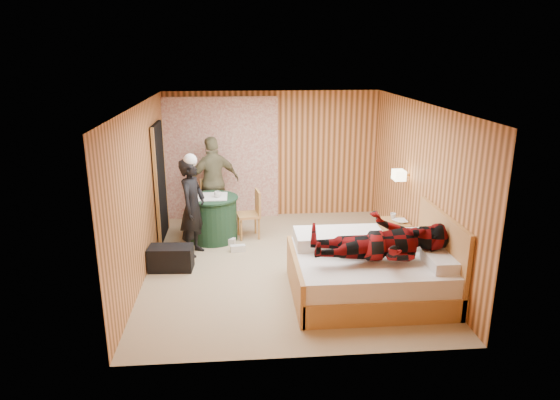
{
  "coord_description": "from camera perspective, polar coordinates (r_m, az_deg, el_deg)",
  "views": [
    {
      "loc": [
        -0.66,
        -7.23,
        3.25
      ],
      "look_at": [
        -0.05,
        0.04,
        1.05
      ],
      "focal_mm": 32.0,
      "sensor_mm": 36.0,
      "label": 1
    }
  ],
  "objects": [
    {
      "name": "wall_back",
      "position": [
        9.95,
        -0.88,
        5.2
      ],
      "size": [
        4.2,
        0.02,
        2.5
      ],
      "primitive_type": "cube",
      "color": "#E19156",
      "rests_on": "floor"
    },
    {
      "name": "chair_near",
      "position": [
        8.91,
        -3.17,
        -1.18
      ],
      "size": [
        0.45,
        0.45,
        0.87
      ],
      "rotation": [
        0.0,
        0.0,
        -1.42
      ],
      "color": "#BF804E",
      "rests_on": "floor"
    },
    {
      "name": "duffel_bag",
      "position": [
        7.88,
        -12.36,
        -6.5
      ],
      "size": [
        0.68,
        0.39,
        0.38
      ],
      "primitive_type": "cube",
      "rotation": [
        0.0,
        0.0,
        -0.06
      ],
      "color": "black",
      "rests_on": "floor"
    },
    {
      "name": "floor",
      "position": [
        7.95,
        0.41,
        -7.33
      ],
      "size": [
        4.2,
        5.0,
        0.01
      ],
      "primitive_type": "cube",
      "color": "tan",
      "rests_on": "ground"
    },
    {
      "name": "round_table",
      "position": [
        8.88,
        -7.67,
        -2.05
      ],
      "size": [
        0.91,
        0.91,
        0.8
      ],
      "color": "#1D3F25",
      "rests_on": "floor"
    },
    {
      "name": "wall_left",
      "position": [
        7.64,
        -15.47,
        0.98
      ],
      "size": [
        0.02,
        5.0,
        2.5
      ],
      "primitive_type": "cube",
      "color": "#E19156",
      "rests_on": "floor"
    },
    {
      "name": "book_upper",
      "position": [
        8.38,
        13.15,
        -2.28
      ],
      "size": [
        0.18,
        0.23,
        0.02
      ],
      "primitive_type": "imported",
      "rotation": [
        0.0,
        0.0,
        -0.05
      ],
      "color": "silver",
      "rests_on": "nightstand"
    },
    {
      "name": "chair_far",
      "position": [
        9.52,
        -7.69,
        0.1
      ],
      "size": [
        0.54,
        0.54,
        0.93
      ],
      "rotation": [
        0.0,
        0.0,
        0.38
      ],
      "color": "#BF804E",
      "rests_on": "floor"
    },
    {
      "name": "bed",
      "position": [
        7.03,
        10.47,
        -8.05
      ],
      "size": [
        2.12,
        1.67,
        1.15
      ],
      "color": "#BF804E",
      "rests_on": "floor"
    },
    {
      "name": "sneaker_right",
      "position": [
        8.43,
        -4.84,
        -5.53
      ],
      "size": [
        0.26,
        0.13,
        0.11
      ],
      "primitive_type": "cube",
      "rotation": [
        0.0,
        0.0,
        0.13
      ],
      "color": "silver",
      "rests_on": "floor"
    },
    {
      "name": "doorway",
      "position": [
        9.02,
        -13.56,
        2.04
      ],
      "size": [
        0.06,
        0.9,
        2.05
      ],
      "primitive_type": "cube",
      "color": "black",
      "rests_on": "floor"
    },
    {
      "name": "man_at_table",
      "position": [
        9.48,
        -7.58,
        2.06
      ],
      "size": [
        1.09,
        0.8,
        1.72
      ],
      "primitive_type": "imported",
      "rotation": [
        0.0,
        0.0,
        3.57
      ],
      "color": "#75704E",
      "rests_on": "floor"
    },
    {
      "name": "ceiling",
      "position": [
        7.3,
        0.46,
        10.89
      ],
      "size": [
        4.2,
        5.0,
        0.01
      ],
      "primitive_type": "cube",
      "color": "white",
      "rests_on": "wall_back"
    },
    {
      "name": "man_on_bed",
      "position": [
        6.57,
        11.54,
        -3.54
      ],
      "size": [
        0.86,
        0.67,
        1.77
      ],
      "primitive_type": "imported",
      "rotation": [
        0.0,
        1.57,
        0.0
      ],
      "color": "#6A0A0B",
      "rests_on": "bed"
    },
    {
      "name": "cup_table",
      "position": [
        8.7,
        -7.14,
        0.65
      ],
      "size": [
        0.13,
        0.13,
        0.1
      ],
      "primitive_type": "imported",
      "rotation": [
        0.0,
        0.0,
        -0.08
      ],
      "color": "silver",
      "rests_on": "round_table"
    },
    {
      "name": "nightstand",
      "position": [
        8.53,
        12.92,
        -4.03
      ],
      "size": [
        0.41,
        0.56,
        0.54
      ],
      "color": "#BF804E",
      "rests_on": "floor"
    },
    {
      "name": "cup_nightstand",
      "position": [
        8.54,
        12.79,
        -1.79
      ],
      "size": [
        0.12,
        0.12,
        0.09
      ],
      "primitive_type": "imported",
      "rotation": [
        0.0,
        0.0,
        0.23
      ],
      "color": "silver",
      "rests_on": "nightstand"
    },
    {
      "name": "wall_right",
      "position": [
        7.99,
        15.61,
        1.67
      ],
      "size": [
        0.02,
        5.0,
        2.5
      ],
      "primitive_type": "cube",
      "color": "#E19156",
      "rests_on": "floor"
    },
    {
      "name": "sneaker_left",
      "position": [
        8.74,
        -5.99,
        -4.72
      ],
      "size": [
        0.28,
        0.18,
        0.12
      ],
      "primitive_type": "cube",
      "rotation": [
        0.0,
        0.0,
        -0.3
      ],
      "color": "silver",
      "rests_on": "floor"
    },
    {
      "name": "woman_standing",
      "position": [
        8.19,
        -9.96,
        -0.83
      ],
      "size": [
        0.56,
        0.68,
        1.61
      ],
      "primitive_type": "imported",
      "rotation": [
        0.0,
        0.0,
        1.23
      ],
      "color": "black",
      "rests_on": "floor"
    },
    {
      "name": "curtain",
      "position": [
        9.88,
        -6.66,
        4.71
      ],
      "size": [
        2.2,
        0.08,
        2.4
      ],
      "primitive_type": "cube",
      "color": "white",
      "rests_on": "floor"
    },
    {
      "name": "wall_lamp",
      "position": [
        8.33,
        13.45,
        2.79
      ],
      "size": [
        0.26,
        0.24,
        0.16
      ],
      "color": "gold",
      "rests_on": "wall_right"
    },
    {
      "name": "book_lower",
      "position": [
        8.39,
        13.14,
        -2.41
      ],
      "size": [
        0.24,
        0.27,
        0.02
      ],
      "primitive_type": "imported",
      "rotation": [
        0.0,
        0.0,
        0.43
      ],
      "color": "silver",
      "rests_on": "nightstand"
    }
  ]
}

